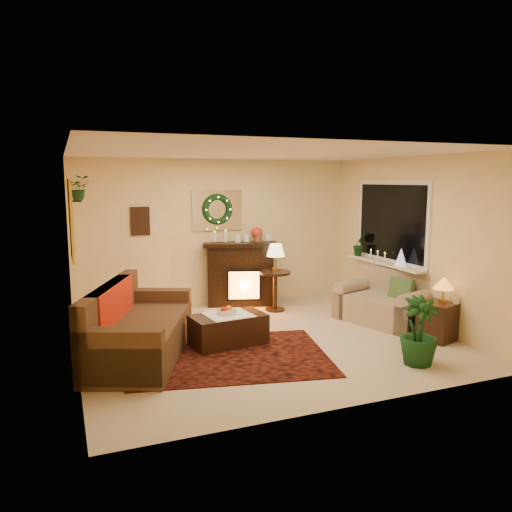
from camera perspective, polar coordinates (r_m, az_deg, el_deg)
name	(u,v)px	position (r m, az deg, el deg)	size (l,w,h in m)	color
floor	(265,340)	(7.14, 1.05, -9.56)	(5.00, 5.00, 0.00)	beige
ceiling	(266,152)	(6.79, 1.11, 11.75)	(5.00, 5.00, 0.00)	white
wall_back	(217,233)	(8.95, -4.49, 2.66)	(5.00, 5.00, 0.00)	#EFD88C
wall_front	(356,279)	(4.88, 11.33, -2.55)	(5.00, 5.00, 0.00)	#EFD88C
wall_left	(72,259)	(6.33, -20.29, -0.36)	(4.50, 4.50, 0.00)	#EFD88C
wall_right	(413,241)	(8.14, 17.55, 1.68)	(4.50, 4.50, 0.00)	#EFD88C
area_rug	(230,356)	(6.51, -3.03, -11.36)	(2.47, 1.85, 0.01)	maroon
sofa	(141,324)	(6.54, -12.97, -7.57)	(0.96, 2.18, 0.94)	brown
red_throw	(136,319)	(6.68, -13.55, -7.02)	(0.85, 1.39, 0.02)	red
fireplace	(240,275)	(8.95, -1.82, -2.18)	(1.17, 0.37, 1.07)	black
poinsettia	(257,233)	(8.96, 0.09, 2.69)	(0.20, 0.20, 0.20)	red
mantel_candle_a	(215,237)	(8.67, -4.75, 2.19)	(0.06, 0.06, 0.17)	silver
mantel_candle_b	(226,236)	(8.73, -3.50, 2.25)	(0.07, 0.07, 0.20)	#FFF9CA
mantel_mirror	(217,210)	(8.90, -4.48, 5.21)	(0.92, 0.02, 0.72)	white
wreath	(218,209)	(8.86, -4.40, 5.32)	(0.55, 0.55, 0.11)	#194719
wall_art	(140,221)	(8.61, -13.10, 3.89)	(0.32, 0.03, 0.48)	#381E11
gold_mirror	(71,220)	(6.58, -20.40, 3.90)	(0.03, 0.84, 1.00)	gold
hanging_plant	(79,199)	(7.32, -19.53, 6.11)	(0.33, 0.28, 0.36)	#194719
loveseat	(384,297)	(8.10, 14.39, -4.55)	(0.82, 1.42, 0.82)	tan
window_frame	(391,222)	(8.54, 15.23, 3.77)	(0.03, 1.86, 1.36)	white
window_glass	(391,222)	(8.53, 15.14, 3.77)	(0.02, 1.70, 1.22)	black
window_sill	(385,263)	(8.56, 14.48, -0.78)	(0.22, 1.86, 0.04)	white
mini_tree	(401,257)	(8.14, 16.24, -0.11)	(0.19, 0.19, 0.28)	silver
sill_plant	(359,245)	(9.08, 11.72, 1.23)	(0.29, 0.23, 0.53)	#1F5721
side_table_round	(275,292)	(8.62, 2.19, -4.13)	(0.53, 0.53, 0.68)	#3A210D
lamp_cream	(276,260)	(8.55, 2.25, -0.44)	(0.32, 0.32, 0.48)	#F5ECBC
end_table_square	(438,321)	(7.51, 20.07, -7.02)	(0.44, 0.44, 0.54)	#371B0F
lamp_tiffany	(443,289)	(7.40, 20.62, -3.50)	(0.28, 0.28, 0.41)	yellow
coffee_table	(228,330)	(6.90, -3.19, -8.41)	(1.00, 0.55, 0.42)	#382310
fruit_bowl	(227,312)	(6.85, -3.38, -6.45)	(0.27, 0.27, 0.06)	beige
floor_palm	(419,329)	(6.42, 18.14, -7.91)	(1.41, 1.41, 2.51)	#25481F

